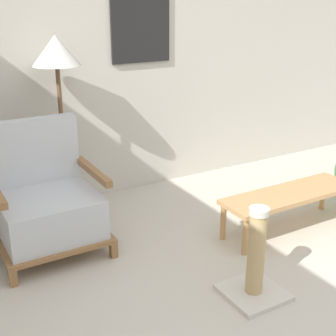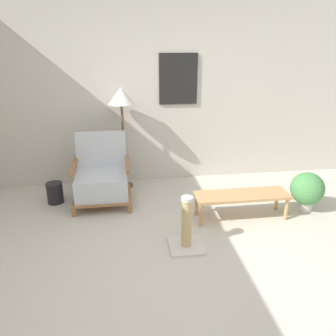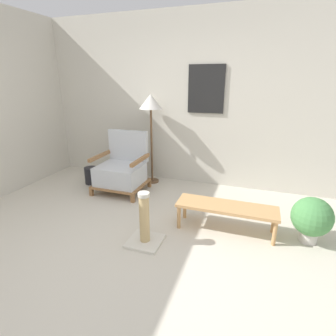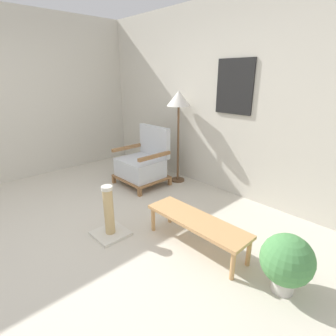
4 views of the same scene
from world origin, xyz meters
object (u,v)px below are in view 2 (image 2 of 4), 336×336
at_px(armchair, 102,179).
at_px(coffee_table, 242,197).
at_px(scratching_post, 186,231).
at_px(floor_lamp, 121,102).
at_px(vase, 55,193).
at_px(potted_plant, 307,190).

distance_m(armchair, coffee_table, 1.83).
height_order(armchair, scratching_post, armchair).
relative_size(armchair, coffee_table, 0.81).
relative_size(floor_lamp, vase, 5.18).
relative_size(potted_plant, scratching_post, 0.87).
bearing_deg(coffee_table, potted_plant, 4.40).
bearing_deg(potted_plant, floor_lamp, 154.74).
relative_size(armchair, potted_plant, 1.79).
xyz_separation_m(floor_lamp, potted_plant, (2.30, -1.08, -0.99)).
height_order(floor_lamp, coffee_table, floor_lamp).
xyz_separation_m(coffee_table, vase, (-2.36, 0.74, -0.14)).
bearing_deg(vase, armchair, -7.95).
bearing_deg(armchair, vase, 172.05).
distance_m(armchair, scratching_post, 1.51).
relative_size(coffee_table, scratching_post, 1.92).
xyz_separation_m(armchair, coffee_table, (1.71, -0.65, -0.06)).
bearing_deg(scratching_post, potted_plant, 19.94).
xyz_separation_m(vase, scratching_post, (1.57, -1.28, 0.06)).
distance_m(armchair, vase, 0.68).
distance_m(floor_lamp, vase, 1.54).
relative_size(armchair, floor_lamp, 0.63).
bearing_deg(coffee_table, scratching_post, -145.60).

